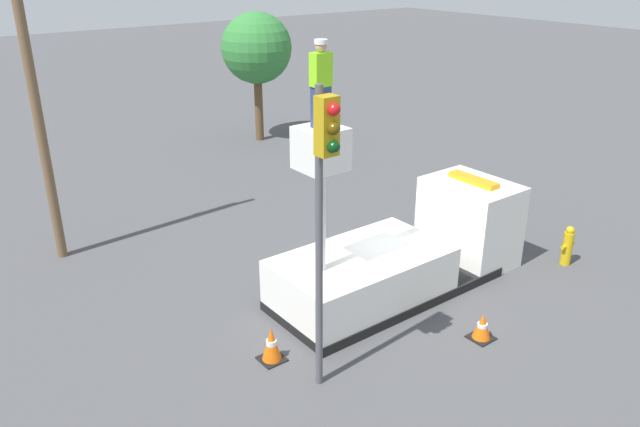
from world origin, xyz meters
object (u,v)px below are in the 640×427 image
object	(u,v)px
bucket_truck	(404,255)
worker	(321,84)
tree_left_bg	(257,49)
utility_pole	(32,84)
fire_hydrant	(568,246)
traffic_cone_curbside	(482,327)
traffic_light_pole	(324,188)
traffic_cone_rear	(271,345)

from	to	relation	value
bucket_truck	worker	world-z (taller)	worker
bucket_truck	worker	size ratio (longest dim) A/B	3.91
tree_left_bg	utility_pole	distance (m)	12.52
fire_hydrant	bucket_truck	bearing A→B (deg)	157.19
fire_hydrant	traffic_cone_curbside	xyz separation A→B (m)	(-4.64, -0.92, -0.26)
traffic_light_pole	traffic_cone_rear	size ratio (longest dim) A/B	7.59
worker	utility_pole	bearing A→B (deg)	118.36
bucket_truck	traffic_light_pole	world-z (taller)	traffic_light_pole
traffic_cone_rear	tree_left_bg	size ratio (longest dim) A/B	0.14
worker	utility_pole	distance (m)	7.99
utility_pole	traffic_light_pole	bearing A→B (deg)	-75.14
worker	fire_hydrant	size ratio (longest dim) A/B	1.56
bucket_truck	traffic_cone_curbside	bearing A→B (deg)	-95.79
traffic_light_pole	fire_hydrant	distance (m)	9.16
traffic_light_pole	utility_pole	xyz separation A→B (m)	(-2.37, 8.93, 0.65)
bucket_truck	traffic_cone_rear	bearing A→B (deg)	-172.13
bucket_truck	worker	xyz separation A→B (m)	(-2.64, 0.00, 4.60)
worker	traffic_light_pole	world-z (taller)	worker
traffic_light_pole	tree_left_bg	xyz separation A→B (m)	(8.28, 15.47, -0.15)
bucket_truck	fire_hydrant	xyz separation A→B (m)	(4.36, -1.84, -0.31)
traffic_light_pole	traffic_cone_rear	xyz separation A→B (m)	(-0.34, 1.32, -3.80)
fire_hydrant	utility_pole	distance (m)	14.58
fire_hydrant	traffic_cone_rear	xyz separation A→B (m)	(-8.75, 1.23, -0.18)
traffic_cone_rear	tree_left_bg	xyz separation A→B (m)	(8.62, 14.15, 3.65)
worker	traffic_cone_rear	size ratio (longest dim) A/B	2.24
traffic_cone_rear	utility_pole	size ratio (longest dim) A/B	0.09
bucket_truck	fire_hydrant	size ratio (longest dim) A/B	6.09
traffic_light_pole	utility_pole	size ratio (longest dim) A/B	0.66
bucket_truck	traffic_light_pole	distance (m)	5.57
traffic_cone_curbside	utility_pole	distance (m)	12.39
worker	fire_hydrant	xyz separation A→B (m)	(7.00, -1.84, -4.92)
traffic_cone_curbside	utility_pole	bearing A→B (deg)	122.18
bucket_truck	traffic_cone_curbside	xyz separation A→B (m)	(-0.28, -2.76, -0.57)
fire_hydrant	tree_left_bg	size ratio (longest dim) A/B	0.20
traffic_cone_rear	traffic_cone_curbside	bearing A→B (deg)	-27.60
bucket_truck	utility_pole	xyz separation A→B (m)	(-6.42, 7.00, 3.95)
traffic_light_pole	utility_pole	bearing A→B (deg)	104.86
tree_left_bg	traffic_cone_curbside	bearing A→B (deg)	-105.47
worker	traffic_light_pole	distance (m)	2.72
fire_hydrant	tree_left_bg	xyz separation A→B (m)	(-0.14, 15.37, 3.47)
traffic_cone_rear	tree_left_bg	bearing A→B (deg)	58.65
bucket_truck	traffic_cone_rear	distance (m)	4.46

